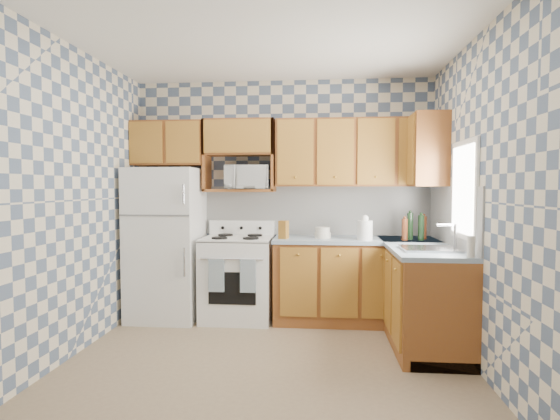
% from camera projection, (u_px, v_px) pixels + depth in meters
% --- Properties ---
extents(floor, '(3.40, 3.40, 0.00)m').
position_uv_depth(floor, '(266.00, 367.00, 3.57)').
color(floor, '#7B644D').
rests_on(floor, ground).
extents(back_wall, '(3.40, 0.02, 2.70)m').
position_uv_depth(back_wall, '(282.00, 198.00, 5.09)').
color(back_wall, slate).
rests_on(back_wall, ground).
extents(right_wall, '(0.02, 3.20, 2.70)m').
position_uv_depth(right_wall, '(485.00, 203.00, 3.34)').
color(right_wall, slate).
rests_on(right_wall, ground).
extents(backsplash_back, '(2.60, 0.02, 0.56)m').
position_uv_depth(backsplash_back, '(317.00, 211.00, 5.05)').
color(backsplash_back, white).
rests_on(backsplash_back, back_wall).
extents(backsplash_right, '(0.02, 1.60, 0.56)m').
position_uv_depth(backsplash_right, '(452.00, 216.00, 4.15)').
color(backsplash_right, white).
rests_on(backsplash_right, right_wall).
extents(refrigerator, '(0.75, 0.70, 1.68)m').
position_uv_depth(refrigerator, '(166.00, 244.00, 4.89)').
color(refrigerator, white).
rests_on(refrigerator, floor).
extents(stove_body, '(0.76, 0.65, 0.90)m').
position_uv_depth(stove_body, '(238.00, 279.00, 4.86)').
color(stove_body, white).
rests_on(stove_body, floor).
extents(cooktop, '(0.76, 0.65, 0.02)m').
position_uv_depth(cooktop, '(238.00, 238.00, 4.83)').
color(cooktop, silver).
rests_on(cooktop, stove_body).
extents(backguard, '(0.76, 0.08, 0.17)m').
position_uv_depth(backguard, '(242.00, 228.00, 5.10)').
color(backguard, white).
rests_on(backguard, cooktop).
extents(dish_towel_left, '(0.16, 0.02, 0.34)m').
position_uv_depth(dish_towel_left, '(216.00, 275.00, 4.52)').
color(dish_towel_left, navy).
rests_on(dish_towel_left, stove_body).
extents(dish_towel_right, '(0.16, 0.02, 0.34)m').
position_uv_depth(dish_towel_right, '(248.00, 276.00, 4.49)').
color(dish_towel_right, navy).
rests_on(dish_towel_right, stove_body).
extents(base_cabinets_back, '(1.75, 0.60, 0.88)m').
position_uv_depth(base_cabinets_back, '(355.00, 282.00, 4.77)').
color(base_cabinets_back, brown).
rests_on(base_cabinets_back, floor).
extents(base_cabinets_right, '(0.60, 1.60, 0.88)m').
position_uv_depth(base_cabinets_right, '(419.00, 294.00, 4.22)').
color(base_cabinets_right, brown).
rests_on(base_cabinets_right, floor).
extents(countertop_back, '(1.77, 0.63, 0.04)m').
position_uv_depth(countertop_back, '(356.00, 240.00, 4.74)').
color(countertop_back, gray).
rests_on(countertop_back, base_cabinets_back).
extents(countertop_right, '(0.63, 1.60, 0.04)m').
position_uv_depth(countertop_right, '(420.00, 247.00, 4.19)').
color(countertop_right, gray).
rests_on(countertop_right, base_cabinets_right).
extents(upper_cabinets_back, '(1.75, 0.33, 0.74)m').
position_uv_depth(upper_cabinets_back, '(355.00, 153.00, 4.83)').
color(upper_cabinets_back, brown).
rests_on(upper_cabinets_back, back_wall).
extents(upper_cabinets_fridge, '(0.82, 0.33, 0.50)m').
position_uv_depth(upper_cabinets_fridge, '(170.00, 144.00, 5.01)').
color(upper_cabinets_fridge, brown).
rests_on(upper_cabinets_fridge, back_wall).
extents(upper_cabinets_right, '(0.33, 0.70, 0.74)m').
position_uv_depth(upper_cabinets_right, '(425.00, 151.00, 4.58)').
color(upper_cabinets_right, brown).
rests_on(upper_cabinets_right, right_wall).
extents(microwave_shelf, '(0.80, 0.33, 0.03)m').
position_uv_depth(microwave_shelf, '(240.00, 190.00, 4.97)').
color(microwave_shelf, brown).
rests_on(microwave_shelf, back_wall).
extents(microwave, '(0.52, 0.37, 0.27)m').
position_uv_depth(microwave, '(247.00, 177.00, 4.93)').
color(microwave, white).
rests_on(microwave, microwave_shelf).
extents(sink, '(0.48, 0.40, 0.03)m').
position_uv_depth(sink, '(429.00, 249.00, 3.84)').
color(sink, '#B7B7BC').
rests_on(sink, countertop_right).
extents(window, '(0.02, 0.66, 0.86)m').
position_uv_depth(window, '(464.00, 190.00, 3.79)').
color(window, silver).
rests_on(window, right_wall).
extents(bottle_0, '(0.06, 0.06, 0.28)m').
position_uv_depth(bottle_0, '(410.00, 226.00, 4.60)').
color(bottle_0, black).
rests_on(bottle_0, countertop_back).
extents(bottle_1, '(0.06, 0.06, 0.26)m').
position_uv_depth(bottle_1, '(421.00, 228.00, 4.53)').
color(bottle_1, black).
rests_on(bottle_1, countertop_back).
extents(bottle_2, '(0.06, 0.06, 0.24)m').
position_uv_depth(bottle_2, '(424.00, 228.00, 4.62)').
color(bottle_2, '#512612').
rests_on(bottle_2, countertop_back).
extents(bottle_3, '(0.06, 0.06, 0.23)m').
position_uv_depth(bottle_3, '(405.00, 230.00, 4.53)').
color(bottle_3, '#512612').
rests_on(bottle_3, countertop_back).
extents(knife_block, '(0.11, 0.11, 0.19)m').
position_uv_depth(knife_block, '(284.00, 230.00, 4.68)').
color(knife_block, brown).
rests_on(knife_block, countertop_back).
extents(electric_kettle, '(0.16, 0.16, 0.20)m').
position_uv_depth(electric_kettle, '(365.00, 230.00, 4.57)').
color(electric_kettle, white).
rests_on(electric_kettle, countertop_back).
extents(food_containers, '(0.18, 0.18, 0.12)m').
position_uv_depth(food_containers, '(323.00, 232.00, 4.75)').
color(food_containers, beige).
rests_on(food_containers, countertop_back).
extents(soap_bottle, '(0.06, 0.06, 0.17)m').
position_uv_depth(soap_bottle, '(471.00, 247.00, 3.42)').
color(soap_bottle, beige).
rests_on(soap_bottle, countertop_right).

